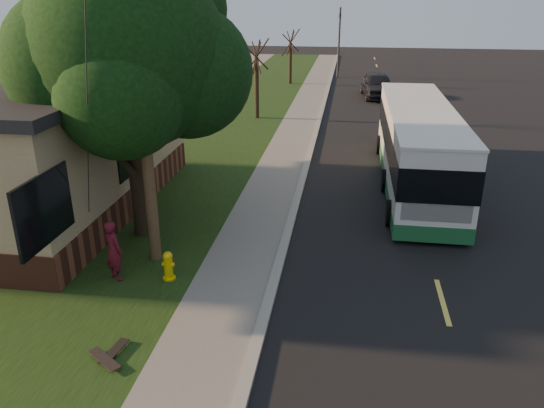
{
  "coord_description": "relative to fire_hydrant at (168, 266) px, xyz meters",
  "views": [
    {
      "loc": [
        1.6,
        -11.04,
        6.73
      ],
      "look_at": [
        -0.27,
        1.77,
        1.5
      ],
      "focal_mm": 35.0,
      "sensor_mm": 36.0,
      "label": 1
    }
  ],
  "objects": [
    {
      "name": "ground",
      "position": [
        2.6,
        0.0,
        -0.43
      ],
      "size": [
        120.0,
        120.0,
        0.0
      ],
      "primitive_type": "plane",
      "color": "black",
      "rests_on": "ground"
    },
    {
      "name": "road",
      "position": [
        6.6,
        10.0,
        -0.43
      ],
      "size": [
        8.0,
        80.0,
        0.01
      ],
      "primitive_type": "cube",
      "color": "black",
      "rests_on": "ground"
    },
    {
      "name": "curb",
      "position": [
        2.6,
        10.0,
        -0.37
      ],
      "size": [
        0.25,
        80.0,
        0.12
      ],
      "primitive_type": "cube",
      "color": "gray",
      "rests_on": "ground"
    },
    {
      "name": "sidewalk",
      "position": [
        1.6,
        10.0,
        -0.39
      ],
      "size": [
        2.0,
        80.0,
        0.08
      ],
      "primitive_type": "cube",
      "color": "slate",
      "rests_on": "ground"
    },
    {
      "name": "grass_verge",
      "position": [
        -1.9,
        10.0,
        -0.4
      ],
      "size": [
        5.0,
        80.0,
        0.07
      ],
      "primitive_type": "cube",
      "color": "black",
      "rests_on": "ground"
    },
    {
      "name": "fire_hydrant",
      "position": [
        0.0,
        0.0,
        0.0
      ],
      "size": [
        0.32,
        0.32,
        0.74
      ],
      "color": "yellow",
      "rests_on": "grass_verge"
    },
    {
      "name": "utility_pole",
      "position": [
        -0.71,
        0.99,
        4.2
      ],
      "size": [
        2.86,
        3.21,
        9.07
      ],
      "color": "#473321",
      "rests_on": "ground"
    },
    {
      "name": "leafy_tree",
      "position": [
        -1.57,
        2.65,
        4.73
      ],
      "size": [
        6.3,
        6.0,
        7.8
      ],
      "color": "black",
      "rests_on": "grass_verge"
    },
    {
      "name": "bare_tree_near",
      "position": [
        -0.9,
        18.0,
        1.72
      ],
      "size": [
        1.38,
        1.21,
        4.31
      ],
      "color": "black",
      "rests_on": "grass_verge"
    },
    {
      "name": "bare_tree_far",
      "position": [
        -0.4,
        30.0,
        1.57
      ],
      "size": [
        1.38,
        1.21,
        4.03
      ],
      "color": "black",
      "rests_on": "grass_verge"
    },
    {
      "name": "traffic_signal",
      "position": [
        3.1,
        34.0,
        2.73
      ],
      "size": [
        0.18,
        0.22,
        5.5
      ],
      "color": "#2D2D30",
      "rests_on": "ground"
    },
    {
      "name": "transit_bus",
      "position": [
        6.73,
        8.13,
        1.11
      ],
      "size": [
        2.46,
        10.66,
        2.89
      ],
      "color": "silver",
      "rests_on": "ground"
    },
    {
      "name": "skateboarder",
      "position": [
        -1.3,
        -0.19,
        0.42
      ],
      "size": [
        0.68,
        0.61,
        1.56
      ],
      "primitive_type": "imported",
      "rotation": [
        0.0,
        0.0,
        2.62
      ],
      "color": "#53101C",
      "rests_on": "grass_verge"
    },
    {
      "name": "skateboard_main",
      "position": [
        -0.12,
        -3.0,
        -0.3
      ],
      "size": [
        0.33,
        0.85,
        0.08
      ],
      "color": "black",
      "rests_on": "grass_verge"
    },
    {
      "name": "skateboard_spare",
      "position": [
        -0.2,
        -3.26,
        -0.3
      ],
      "size": [
        0.85,
        0.7,
        0.08
      ],
      "color": "black",
      "rests_on": "grass_verge"
    },
    {
      "name": "dumpster",
      "position": [
        -5.0,
        4.84,
        0.33
      ],
      "size": [
        1.78,
        1.49,
        1.44
      ],
      "color": "#13321E",
      "rests_on": "building_lot"
    },
    {
      "name": "distant_car",
      "position": [
        6.02,
        25.64,
        0.39
      ],
      "size": [
        2.42,
        4.99,
        1.64
      ],
      "primitive_type": "imported",
      "rotation": [
        0.0,
        0.0,
        0.1
      ],
      "color": "black",
      "rests_on": "ground"
    }
  ]
}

